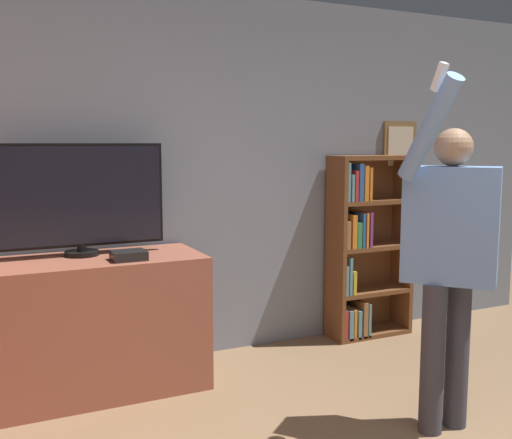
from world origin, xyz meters
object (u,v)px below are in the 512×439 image
at_px(game_console, 129,255).
at_px(bookshelf, 363,247).
at_px(person, 450,249).
at_px(television, 80,198).

bearing_deg(game_console, bookshelf, 9.95).
height_order(bookshelf, person, person).
relative_size(bookshelf, person, 0.75).
height_order(television, person, person).
relative_size(television, bookshelf, 0.72).
xyz_separation_m(bookshelf, person, (-0.55, -1.58, 0.28)).
xyz_separation_m(game_console, person, (1.47, -1.22, 0.13)).
relative_size(game_console, person, 0.11).
relative_size(television, game_console, 5.14).
relative_size(game_console, bookshelf, 0.14).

